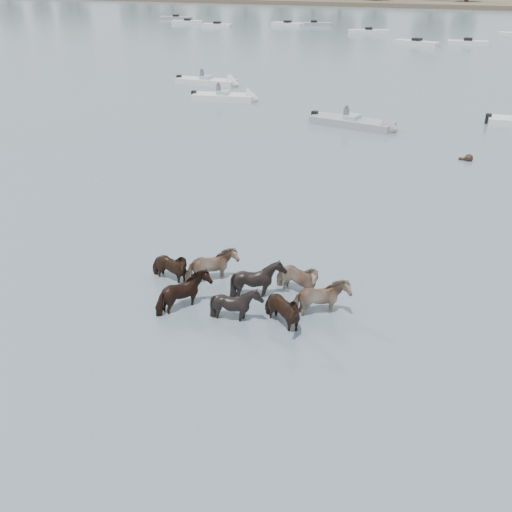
% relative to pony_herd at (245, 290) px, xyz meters
% --- Properties ---
extents(ground, '(400.00, 400.00, 0.00)m').
position_rel_pony_herd_xyz_m(ground, '(-2.00, -2.19, -0.43)').
color(ground, '#4D5F6F').
rests_on(ground, ground).
extents(pony_herd, '(6.82, 3.46, 1.50)m').
position_rel_pony_herd_xyz_m(pony_herd, '(0.00, 0.00, 0.00)').
color(pony_herd, black).
rests_on(pony_herd, ground).
extents(swimming_pony, '(0.72, 0.44, 0.44)m').
position_rel_pony_herd_xyz_m(swimming_pony, '(5.36, 17.37, -0.33)').
color(swimming_pony, black).
rests_on(swimming_pony, ground).
extents(motorboat_a, '(5.25, 2.59, 1.92)m').
position_rel_pony_herd_xyz_m(motorboat_a, '(-11.92, 26.36, -0.21)').
color(motorboat_a, silver).
rests_on(motorboat_a, ground).
extents(motorboat_b, '(5.95, 2.62, 1.92)m').
position_rel_pony_herd_xyz_m(motorboat_b, '(-1.14, 21.98, -0.21)').
color(motorboat_b, gray).
rests_on(motorboat_b, ground).
extents(motorboat_f, '(5.76, 1.75, 1.92)m').
position_rel_pony_herd_xyz_m(motorboat_f, '(-15.84, 31.48, -0.21)').
color(motorboat_f, silver).
rests_on(motorboat_f, ground).
extents(distant_flotilla, '(104.19, 29.73, 0.93)m').
position_rel_pony_herd_xyz_m(distant_flotilla, '(-2.02, 74.58, -0.18)').
color(distant_flotilla, gray).
rests_on(distant_flotilla, ground).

